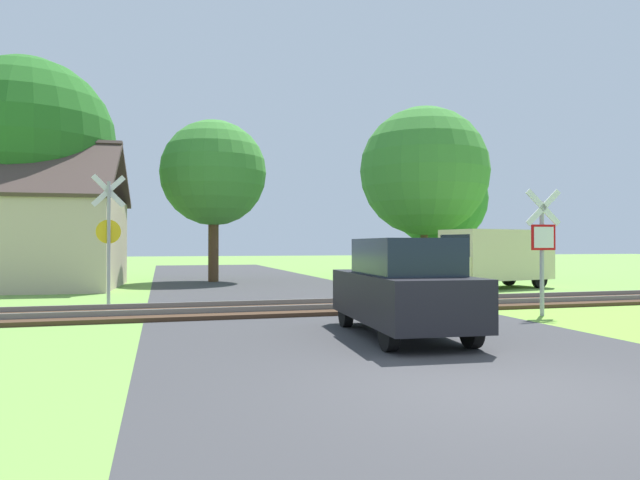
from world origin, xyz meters
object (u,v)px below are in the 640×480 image
at_px(tree_right, 424,171).
at_px(stop_sign_near, 543,243).
at_px(house, 29,239).
at_px(mail_truck, 494,256).
at_px(parked_car, 402,287).
at_px(crossing_sign_far, 109,231).
at_px(tree_center, 214,173).
at_px(tree_far, 439,199).
at_px(tree_left, 27,143).

bearing_deg(tree_right, stop_sign_near, -104.43).
relative_size(house, mail_truck, 1.38).
relative_size(tree_right, parked_car, 2.00).
bearing_deg(stop_sign_near, crossing_sign_far, -17.90).
height_order(stop_sign_near, tree_center, tree_center).
relative_size(house, tree_center, 0.97).
xyz_separation_m(crossing_sign_far, parked_car, (5.56, -6.55, -1.14)).
relative_size(tree_far, mail_truck, 1.27).
height_order(crossing_sign_far, tree_far, tree_far).
distance_m(stop_sign_near, tree_left, 20.06).
height_order(stop_sign_near, tree_far, tree_far).
distance_m(stop_sign_near, tree_far, 16.46).
relative_size(stop_sign_near, tree_center, 0.41).
bearing_deg(tree_right, mail_truck, -86.93).
distance_m(tree_center, mail_truck, 12.71).
relative_size(stop_sign_near, tree_right, 0.36).
height_order(tree_left, tree_far, tree_left).
bearing_deg(tree_far, mail_truck, -102.11).
relative_size(tree_left, tree_far, 1.40).
distance_m(stop_sign_near, parked_car, 4.90).
bearing_deg(parked_car, crossing_sign_far, 134.26).
distance_m(crossing_sign_far, tree_far, 18.82).
bearing_deg(crossing_sign_far, parked_car, -62.12).
bearing_deg(tree_left, house, -76.03).
bearing_deg(tree_far, parked_car, -119.33).
xyz_separation_m(house, tree_far, (18.77, 3.08, 2.18)).
height_order(crossing_sign_far, house, house).
relative_size(crossing_sign_far, house, 0.50).
height_order(tree_center, tree_far, tree_center).
relative_size(crossing_sign_far, tree_right, 0.43).
bearing_deg(mail_truck, tree_left, 58.86).
xyz_separation_m(mail_truck, parked_car, (-8.10, -9.72, -0.34)).
relative_size(crossing_sign_far, parked_car, 0.86).
xyz_separation_m(crossing_sign_far, tree_left, (-3.88, 9.28, 3.78)).
height_order(house, tree_far, tree_far).
bearing_deg(tree_far, tree_left, -175.56).
bearing_deg(crossing_sign_far, tree_far, 22.75).
distance_m(tree_right, tree_center, 9.85).
xyz_separation_m(tree_far, mail_truck, (-1.63, -7.61, -2.84)).
bearing_deg(stop_sign_near, tree_far, -102.08).
relative_size(stop_sign_near, tree_left, 0.32).
height_order(house, parked_car, house).
xyz_separation_m(crossing_sign_far, tree_far, (15.29, 10.77, 2.05)).
height_order(stop_sign_near, parked_car, stop_sign_near).
height_order(tree_right, parked_car, tree_right).
distance_m(house, tree_right, 17.18).
relative_size(house, tree_far, 1.08).
height_order(tree_right, tree_left, tree_left).
distance_m(crossing_sign_far, tree_center, 11.09).
distance_m(crossing_sign_far, tree_left, 10.75).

